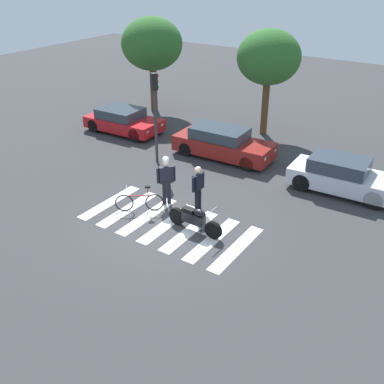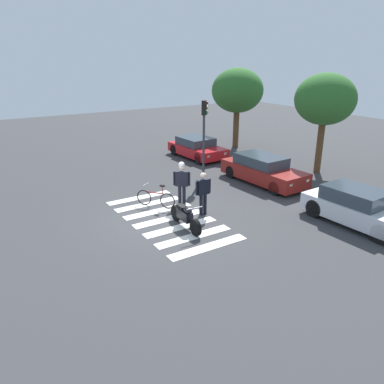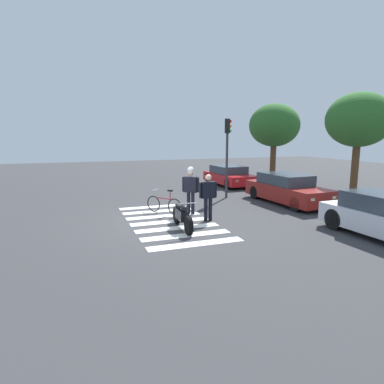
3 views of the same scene
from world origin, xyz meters
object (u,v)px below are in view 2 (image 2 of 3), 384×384
at_px(officer_on_foot, 203,191).
at_px(car_maroon_wagon, 263,170).
at_px(leaning_bicycle, 156,198).
at_px(police_motorcycle, 185,216).
at_px(officer_by_motorcycle, 182,180).
at_px(car_white_van, 357,207).
at_px(traffic_light_pole, 204,127).
at_px(car_red_convertible, 197,148).

height_order(officer_on_foot, car_maroon_wagon, officer_on_foot).
xyz_separation_m(leaning_bicycle, officer_on_foot, (1.71, 1.21, 0.62)).
bearing_deg(police_motorcycle, car_maroon_wagon, 112.12).
xyz_separation_m(officer_by_motorcycle, car_maroon_wagon, (-0.52, 4.94, -0.47)).
bearing_deg(car_white_van, traffic_light_pole, -167.70).
xyz_separation_m(car_white_van, traffic_light_pole, (-7.68, -1.68, 2.00)).
bearing_deg(officer_by_motorcycle, traffic_light_pole, 132.81).
distance_m(car_maroon_wagon, car_white_van, 5.53).
bearing_deg(leaning_bicycle, traffic_light_pole, 119.56).
height_order(officer_by_motorcycle, car_red_convertible, officer_by_motorcycle).
relative_size(officer_on_foot, car_maroon_wagon, 0.38).
xyz_separation_m(officer_on_foot, traffic_light_pole, (-3.90, 2.65, 1.66)).
height_order(leaning_bicycle, officer_on_foot, officer_on_foot).
xyz_separation_m(police_motorcycle, officer_by_motorcycle, (-1.89, 0.98, 0.67)).
xyz_separation_m(officer_on_foot, officer_by_motorcycle, (-1.22, -0.24, 0.13)).
bearing_deg(traffic_light_pole, car_maroon_wagon, 43.39).
xyz_separation_m(car_red_convertible, traffic_light_pole, (3.77, -2.02, 2.05)).
xyz_separation_m(car_maroon_wagon, car_white_van, (5.52, -0.37, 0.00)).
height_order(police_motorcycle, officer_on_foot, officer_on_foot).
bearing_deg(car_maroon_wagon, car_red_convertible, -179.82).
relative_size(car_maroon_wagon, traffic_light_pole, 1.17).
bearing_deg(car_maroon_wagon, traffic_light_pole, -136.61).
distance_m(leaning_bicycle, car_maroon_wagon, 5.91).
distance_m(leaning_bicycle, officer_on_foot, 2.19).
height_order(car_maroon_wagon, car_white_van, car_white_van).
xyz_separation_m(police_motorcycle, traffic_light_pole, (-4.57, 3.87, 2.20)).
bearing_deg(officer_on_foot, leaning_bicycle, -144.72).
distance_m(police_motorcycle, car_white_van, 6.37).
relative_size(police_motorcycle, officer_on_foot, 1.22).
bearing_deg(officer_by_motorcycle, police_motorcycle, -27.47).
height_order(car_red_convertible, traffic_light_pole, traffic_light_pole).
bearing_deg(car_red_convertible, leaning_bicycle, -44.64).
bearing_deg(police_motorcycle, officer_by_motorcycle, 152.53).
distance_m(officer_on_foot, officer_by_motorcycle, 1.25).
relative_size(police_motorcycle, leaning_bicycle, 1.48).
height_order(police_motorcycle, leaning_bicycle, police_motorcycle).
bearing_deg(leaning_bicycle, car_white_van, 45.25).
xyz_separation_m(officer_on_foot, car_maroon_wagon, (-1.74, 4.70, -0.34)).
relative_size(police_motorcycle, car_white_van, 0.52).
bearing_deg(leaning_bicycle, officer_by_motorcycle, 63.25).
bearing_deg(officer_on_foot, car_white_van, 48.87).
bearing_deg(traffic_light_pole, officer_by_motorcycle, -47.19).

